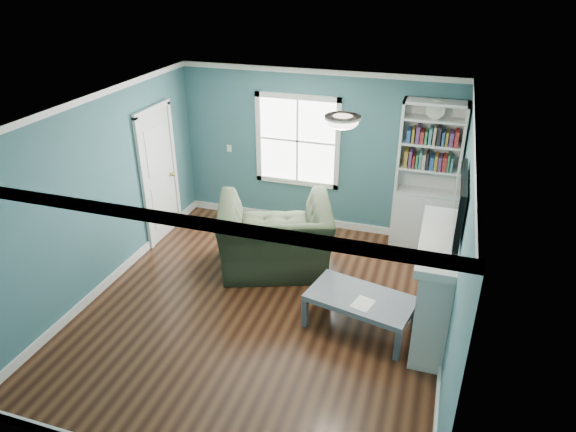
% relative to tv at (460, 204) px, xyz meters
% --- Properties ---
extents(floor, '(5.00, 5.00, 0.00)m').
position_rel_tv_xyz_m(floor, '(-2.20, -0.20, -1.72)').
color(floor, black).
rests_on(floor, ground).
extents(room_walls, '(5.00, 5.00, 5.00)m').
position_rel_tv_xyz_m(room_walls, '(-2.20, -0.20, -0.14)').
color(room_walls, '#33656A').
rests_on(room_walls, ground).
extents(trim, '(4.50, 5.00, 2.60)m').
position_rel_tv_xyz_m(trim, '(-2.20, -0.20, -0.49)').
color(trim, white).
rests_on(trim, ground).
extents(window, '(1.40, 0.06, 1.50)m').
position_rel_tv_xyz_m(window, '(-2.50, 2.29, -0.27)').
color(window, white).
rests_on(window, room_walls).
extents(bookshelf, '(0.90, 0.35, 2.31)m').
position_rel_tv_xyz_m(bookshelf, '(-0.43, 2.10, -0.80)').
color(bookshelf, silver).
rests_on(bookshelf, ground).
extents(fireplace, '(0.44, 1.58, 1.30)m').
position_rel_tv_xyz_m(fireplace, '(-0.12, 0.00, -1.09)').
color(fireplace, black).
rests_on(fireplace, ground).
extents(tv, '(0.06, 1.10, 0.65)m').
position_rel_tv_xyz_m(tv, '(0.00, 0.00, 0.00)').
color(tv, black).
rests_on(tv, fireplace).
extents(door, '(0.12, 0.98, 2.17)m').
position_rel_tv_xyz_m(door, '(-4.42, 1.20, -0.65)').
color(door, silver).
rests_on(door, ground).
extents(ceiling_fixture, '(0.38, 0.38, 0.15)m').
position_rel_tv_xyz_m(ceiling_fixture, '(-1.30, -0.10, 0.82)').
color(ceiling_fixture, white).
rests_on(ceiling_fixture, room_walls).
extents(light_switch, '(0.08, 0.01, 0.12)m').
position_rel_tv_xyz_m(light_switch, '(-3.70, 2.28, -0.52)').
color(light_switch, white).
rests_on(light_switch, room_walls).
extents(recliner, '(1.81, 1.49, 1.36)m').
position_rel_tv_xyz_m(recliner, '(-2.37, 0.78, -1.04)').
color(recliner, '#242E1C').
rests_on(recliner, ground).
extents(coffee_table, '(1.37, 0.94, 0.45)m').
position_rel_tv_xyz_m(coffee_table, '(-0.95, -0.20, -1.33)').
color(coffee_table, '#4C525B').
rests_on(coffee_table, ground).
extents(paper_sheet, '(0.28, 0.32, 0.00)m').
position_rel_tv_xyz_m(paper_sheet, '(-0.90, -0.33, -1.27)').
color(paper_sheet, white).
rests_on(paper_sheet, coffee_table).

